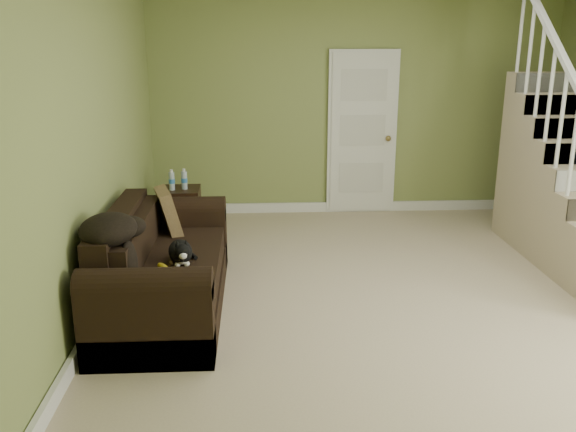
{
  "coord_description": "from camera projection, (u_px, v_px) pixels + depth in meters",
  "views": [
    {
      "loc": [
        -1.22,
        -4.78,
        2.17
      ],
      "look_at": [
        -0.96,
        0.13,
        0.71
      ],
      "focal_mm": 38.0,
      "sensor_mm": 36.0,
      "label": 1
    }
  ],
  "objects": [
    {
      "name": "floor",
      "position": [
        400.0,
        298.0,
        5.25
      ],
      "size": [
        5.0,
        5.5,
        0.01
      ],
      "primitive_type": "cube",
      "color": "tan",
      "rests_on": "ground"
    },
    {
      "name": "wall_back",
      "position": [
        354.0,
        109.0,
        7.52
      ],
      "size": [
        5.0,
        0.04,
        2.6
      ],
      "primitive_type": "cube",
      "color": "#83924E",
      "rests_on": "floor"
    },
    {
      "name": "wall_left",
      "position": [
        92.0,
        152.0,
        4.76
      ],
      "size": [
        0.04,
        5.5,
        2.6
      ],
      "primitive_type": "cube",
      "color": "#83924E",
      "rests_on": "floor"
    },
    {
      "name": "baseboard_back",
      "position": [
        352.0,
        207.0,
        7.84
      ],
      "size": [
        5.0,
        0.04,
        0.12
      ],
      "primitive_type": "cube",
      "color": "white",
      "rests_on": "floor"
    },
    {
      "name": "baseboard_left",
      "position": [
        109.0,
        297.0,
        5.11
      ],
      "size": [
        0.04,
        5.5,
        0.12
      ],
      "primitive_type": "cube",
      "color": "white",
      "rests_on": "floor"
    },
    {
      "name": "door",
      "position": [
        362.0,
        133.0,
        7.57
      ],
      "size": [
        0.86,
        0.12,
        2.02
      ],
      "color": "white",
      "rests_on": "floor"
    },
    {
      "name": "sofa",
      "position": [
        161.0,
        272.0,
        4.99
      ],
      "size": [
        0.9,
        2.08,
        0.82
      ],
      "color": "black",
      "rests_on": "floor"
    },
    {
      "name": "side_table",
      "position": [
        180.0,
        211.0,
        6.87
      ],
      "size": [
        0.45,
        0.45,
        0.76
      ],
      "rotation": [
        0.0,
        0.0,
        0.02
      ],
      "color": "black",
      "rests_on": "floor"
    },
    {
      "name": "cat",
      "position": [
        180.0,
        252.0,
        4.79
      ],
      "size": [
        0.28,
        0.49,
        0.24
      ],
      "rotation": [
        0.0,
        0.0,
        0.21
      ],
      "color": "black",
      "rests_on": "sofa"
    },
    {
      "name": "banana",
      "position": [
        164.0,
        268.0,
        4.62
      ],
      "size": [
        0.16,
        0.21,
        0.06
      ],
      "primitive_type": "ellipsoid",
      "rotation": [
        0.0,
        0.0,
        0.53
      ],
      "color": "gold",
      "rests_on": "sofa"
    },
    {
      "name": "throw_pillow",
      "position": [
        169.0,
        212.0,
        5.56
      ],
      "size": [
        0.31,
        0.47,
        0.44
      ],
      "primitive_type": "cube",
      "rotation": [
        0.0,
        -0.24,
        0.27
      ],
      "color": "#513A20",
      "rests_on": "sofa"
    },
    {
      "name": "throw_blanket",
      "position": [
        108.0,
        229.0,
        4.32
      ],
      "size": [
        0.4,
        0.53,
        0.22
      ],
      "primitive_type": "ellipsoid",
      "rotation": [
        0.0,
        0.0,
        -0.02
      ],
      "color": "black",
      "rests_on": "sofa"
    }
  ]
}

